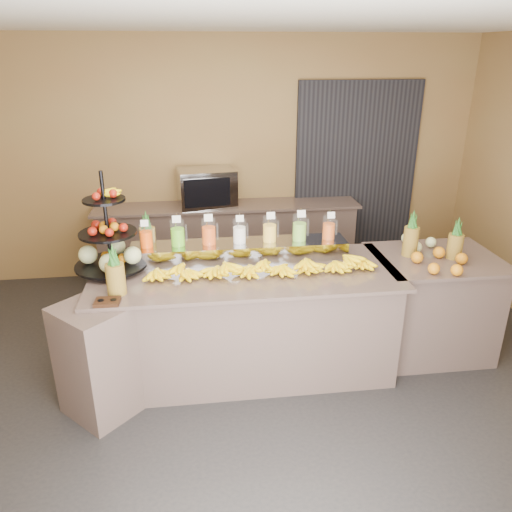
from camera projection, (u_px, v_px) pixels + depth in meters
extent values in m
plane|color=black|center=(250.00, 388.00, 4.15)|extent=(6.00, 6.00, 0.00)
cube|color=olive|center=(225.00, 160.00, 5.92)|extent=(6.00, 0.02, 2.80)
cube|color=white|center=(248.00, 14.00, 3.09)|extent=(6.00, 5.00, 0.02)
cube|color=black|center=(355.00, 174.00, 6.14)|extent=(1.50, 0.06, 2.20)
cube|color=gray|center=(246.00, 323.00, 4.26)|extent=(2.40, 0.90, 0.90)
cube|color=gray|center=(245.00, 273.00, 4.08)|extent=(2.50, 1.00, 0.03)
cube|color=gray|center=(100.00, 359.00, 3.75)|extent=(0.71, 0.71, 0.90)
cube|color=gray|center=(430.00, 306.00, 4.55)|extent=(1.00, 0.80, 0.90)
cube|color=gray|center=(437.00, 259.00, 4.37)|extent=(1.08, 0.88, 0.03)
cube|color=gray|center=(228.00, 243.00, 6.05)|extent=(3.00, 0.50, 0.90)
cube|color=gray|center=(228.00, 206.00, 5.87)|extent=(3.10, 0.55, 0.03)
cube|color=gray|center=(240.00, 251.00, 4.30)|extent=(1.85, 0.30, 0.15)
cylinder|color=silver|center=(146.00, 236.00, 4.14)|extent=(0.11, 0.11, 0.20)
cylinder|color=#F24600|center=(146.00, 239.00, 4.16)|extent=(0.10, 0.10, 0.13)
cylinder|color=gray|center=(144.00, 230.00, 4.13)|extent=(0.01, 0.01, 0.23)
cube|color=white|center=(144.00, 223.00, 4.05)|extent=(0.06, 0.02, 0.05)
cylinder|color=silver|center=(178.00, 233.00, 4.17)|extent=(0.12, 0.12, 0.22)
cylinder|color=#58BF1B|center=(178.00, 237.00, 4.18)|extent=(0.11, 0.11, 0.15)
cylinder|color=gray|center=(175.00, 227.00, 4.16)|extent=(0.01, 0.01, 0.26)
cube|color=white|center=(176.00, 219.00, 4.07)|extent=(0.07, 0.02, 0.06)
cylinder|color=silver|center=(209.00, 232.00, 4.20)|extent=(0.12, 0.12, 0.22)
cylinder|color=#E04D11|center=(209.00, 236.00, 4.21)|extent=(0.11, 0.11, 0.15)
cylinder|color=gray|center=(207.00, 226.00, 4.19)|extent=(0.01, 0.01, 0.26)
cube|color=white|center=(208.00, 218.00, 4.10)|extent=(0.07, 0.02, 0.06)
cylinder|color=silver|center=(239.00, 231.00, 4.23)|extent=(0.11, 0.11, 0.21)
cylinder|color=white|center=(239.00, 235.00, 4.25)|extent=(0.10, 0.10, 0.14)
cylinder|color=gray|center=(238.00, 226.00, 4.22)|extent=(0.01, 0.01, 0.24)
cube|color=white|center=(240.00, 218.00, 4.14)|extent=(0.07, 0.02, 0.06)
cylinder|color=silver|center=(270.00, 229.00, 4.26)|extent=(0.12, 0.12, 0.22)
cylinder|color=yellow|center=(270.00, 233.00, 4.27)|extent=(0.11, 0.11, 0.15)
cylinder|color=gray|center=(268.00, 223.00, 4.25)|extent=(0.01, 0.01, 0.26)
cube|color=white|center=(271.00, 216.00, 4.16)|extent=(0.07, 0.02, 0.06)
cylinder|color=silver|center=(299.00, 228.00, 4.29)|extent=(0.12, 0.12, 0.22)
cylinder|color=#78BC3C|center=(299.00, 232.00, 4.30)|extent=(0.11, 0.11, 0.15)
cylinder|color=gray|center=(298.00, 222.00, 4.28)|extent=(0.01, 0.01, 0.27)
cube|color=white|center=(301.00, 214.00, 4.19)|extent=(0.07, 0.02, 0.06)
cylinder|color=silver|center=(329.00, 228.00, 4.33)|extent=(0.11, 0.11, 0.20)
cylinder|color=#CC4E14|center=(329.00, 231.00, 4.34)|extent=(0.10, 0.10, 0.14)
cylinder|color=gray|center=(327.00, 222.00, 4.32)|extent=(0.01, 0.01, 0.24)
cube|color=white|center=(331.00, 215.00, 4.23)|extent=(0.06, 0.02, 0.06)
ellipsoid|color=yellow|center=(157.00, 273.00, 3.94)|extent=(0.23, 0.18, 0.10)
ellipsoid|color=yellow|center=(188.00, 271.00, 3.97)|extent=(0.23, 0.18, 0.10)
ellipsoid|color=yellow|center=(219.00, 269.00, 3.99)|extent=(0.23, 0.18, 0.10)
ellipsoid|color=yellow|center=(249.00, 268.00, 4.02)|extent=(0.23, 0.18, 0.10)
ellipsoid|color=yellow|center=(279.00, 266.00, 4.05)|extent=(0.23, 0.18, 0.10)
ellipsoid|color=yellow|center=(308.00, 265.00, 4.08)|extent=(0.23, 0.18, 0.10)
ellipsoid|color=yellow|center=(337.00, 263.00, 4.11)|extent=(0.23, 0.18, 0.10)
ellipsoid|color=yellow|center=(366.00, 262.00, 4.14)|extent=(0.23, 0.18, 0.10)
ellipsoid|color=yellow|center=(178.00, 264.00, 3.93)|extent=(0.20, 0.16, 0.09)
ellipsoid|color=yellow|center=(222.00, 261.00, 3.97)|extent=(0.20, 0.16, 0.09)
ellipsoid|color=yellow|center=(264.00, 259.00, 4.01)|extent=(0.20, 0.16, 0.09)
ellipsoid|color=yellow|center=(306.00, 257.00, 4.05)|extent=(0.20, 0.16, 0.09)
ellipsoid|color=yellow|center=(347.00, 255.00, 4.09)|extent=(0.20, 0.16, 0.09)
cylinder|color=black|center=(107.00, 222.00, 3.95)|extent=(0.04, 0.04, 0.83)
cylinder|color=black|center=(112.00, 265.00, 4.09)|extent=(0.72, 0.72, 0.02)
cylinder|color=black|center=(108.00, 233.00, 3.99)|extent=(0.56, 0.56, 0.02)
cylinder|color=black|center=(104.00, 200.00, 3.89)|extent=(0.41, 0.41, 0.02)
sphere|color=beige|center=(133.00, 254.00, 4.08)|extent=(0.16, 0.16, 0.16)
sphere|color=maroon|center=(124.00, 227.00, 3.99)|extent=(0.07, 0.07, 0.07)
sphere|color=orange|center=(99.00, 259.00, 4.06)|extent=(0.08, 0.08, 0.08)
cube|color=black|center=(107.00, 302.00, 3.55)|extent=(0.18, 0.14, 0.03)
cylinder|color=brown|center=(116.00, 279.00, 3.66)|extent=(0.14, 0.14, 0.24)
cone|color=#1A4818|center=(113.00, 254.00, 3.59)|extent=(0.07, 0.07, 0.16)
cylinder|color=brown|center=(148.00, 242.00, 4.35)|extent=(0.14, 0.14, 0.26)
cone|color=#1A4818|center=(146.00, 219.00, 4.27)|extent=(0.07, 0.07, 0.16)
cylinder|color=brown|center=(411.00, 241.00, 4.36)|extent=(0.14, 0.14, 0.26)
cylinder|color=brown|center=(455.00, 246.00, 4.31)|extent=(0.13, 0.13, 0.22)
ellipsoid|color=orange|center=(441.00, 261.00, 4.16)|extent=(0.39, 0.26, 0.10)
cube|color=gray|center=(207.00, 187.00, 5.75)|extent=(0.70, 0.53, 0.43)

